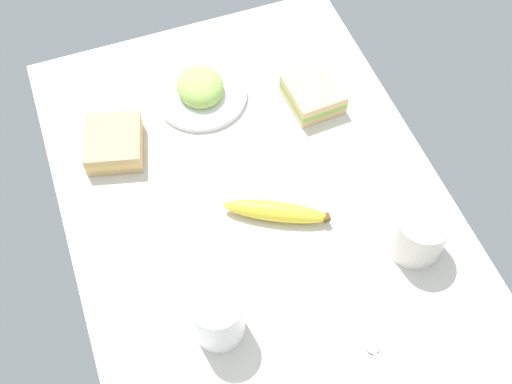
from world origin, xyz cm
name	(u,v)px	position (x,y,z in cm)	size (l,w,h in cm)	color
tabletop	(256,204)	(0.00, 0.00, 1.00)	(90.00, 64.00, 2.00)	beige
plate_of_food	(200,90)	(-25.66, -1.80, 3.77)	(17.74, 17.74, 5.82)	white
coffee_mug_black	(419,232)	(16.94, 21.33, 6.67)	(11.11, 9.28, 9.06)	silver
coffee_mug_milky	(218,315)	(19.33, -13.02, 7.38)	(10.11, 7.85, 10.48)	white
sandwich_main	(114,143)	(-18.82, -20.05, 4.20)	(12.94, 12.17, 4.40)	tan
sandwich_side	(313,94)	(-17.08, 17.66, 4.20)	(10.77, 9.80, 4.40)	#DBB77A
banana	(276,212)	(4.01, 2.11, 3.71)	(11.40, 17.28, 3.42)	yellow
spoon	(375,355)	(31.39, 7.42, 2.38)	(11.18, 2.90, 0.80)	silver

